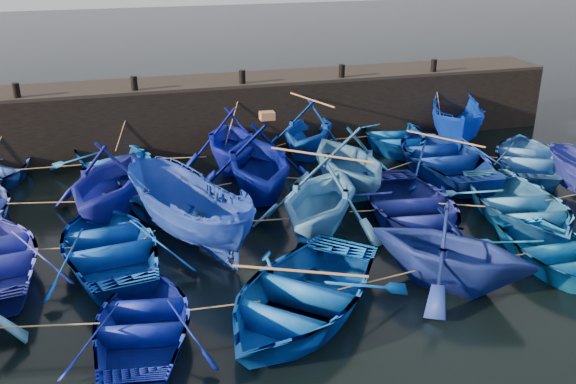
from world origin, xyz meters
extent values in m
plane|color=black|center=(0.00, 0.00, 0.00)|extent=(120.00, 120.00, 0.00)
cube|color=black|center=(0.00, 10.50, 1.25)|extent=(26.00, 2.50, 2.50)
cube|color=black|center=(0.00, 10.50, 2.56)|extent=(26.00, 2.50, 0.12)
cylinder|color=black|center=(-8.00, 9.60, 2.87)|extent=(0.24, 0.24, 0.50)
cylinder|color=black|center=(-4.00, 9.60, 2.87)|extent=(0.24, 0.24, 0.50)
cylinder|color=black|center=(0.00, 9.60, 2.87)|extent=(0.24, 0.24, 0.50)
cylinder|color=black|center=(4.00, 9.60, 2.87)|extent=(0.24, 0.24, 0.50)
cylinder|color=black|center=(8.00, 9.60, 2.87)|extent=(0.24, 0.24, 0.50)
imported|color=blue|center=(-4.91, 7.82, 0.53)|extent=(5.28, 6.13, 1.07)
imported|color=#0912A6|center=(-0.91, 7.49, 1.12)|extent=(4.07, 4.59, 2.23)
imported|color=#0535AC|center=(2.21, 8.19, 1.09)|extent=(5.19, 5.39, 2.18)
imported|color=#03429E|center=(5.71, 8.18, 0.51)|extent=(4.30, 5.46, 1.03)
imported|color=#0329B5|center=(8.20, 7.67, 0.98)|extent=(3.86, 5.41, 1.96)
imported|color=navy|center=(-5.15, 4.50, 1.21)|extent=(5.36, 5.72, 2.41)
imported|color=blue|center=(-3.71, 4.47, 0.49)|extent=(4.61, 5.48, 0.97)
imported|color=#000A7A|center=(-0.54, 4.75, 1.28)|extent=(4.63, 5.23, 2.56)
imported|color=#2C69A9|center=(2.34, 4.24, 1.18)|extent=(4.18, 4.75, 2.36)
imported|color=navy|center=(6.29, 5.20, 0.60)|extent=(4.41, 5.97, 1.20)
imported|color=#275EB1|center=(9.27, 4.43, 0.51)|extent=(5.37, 5.97, 1.02)
imported|color=#033291|center=(-5.29, 1.47, 0.53)|extent=(4.39, 5.62, 1.07)
imported|color=#143596|center=(-3.18, 1.91, 0.98)|extent=(3.96, 5.40, 1.97)
imported|color=#3779D3|center=(0.50, 1.65, 1.16)|extent=(5.67, 5.81, 2.33)
imported|color=navy|center=(3.26, 1.49, 0.56)|extent=(4.41, 5.75, 1.11)
imported|color=#2067B3|center=(6.45, 0.83, 0.54)|extent=(4.34, 5.62, 1.08)
imported|color=#061486|center=(-4.66, -2.23, 0.45)|extent=(3.73, 4.74, 0.89)
imported|color=#033B90|center=(-1.28, -2.31, 0.57)|extent=(6.63, 6.71, 1.14)
imported|color=navy|center=(2.57, -2.00, 1.05)|extent=(5.26, 5.28, 2.11)
imported|color=blue|center=(5.67, -1.95, 0.45)|extent=(3.17, 4.40, 0.91)
cube|color=brown|center=(-0.24, 4.75, 2.68)|extent=(0.45, 0.34, 0.25)
cylinder|color=tan|center=(-7.01, 7.86, 0.55)|extent=(2.41, 0.13, 0.04)
cylinder|color=tan|center=(-2.91, 7.65, 0.55)|extent=(2.20, 0.37, 0.04)
cylinder|color=tan|center=(0.65, 7.84, 0.55)|extent=(1.33, 0.74, 0.04)
cylinder|color=tan|center=(3.96, 8.18, 0.55)|extent=(1.71, 0.05, 0.04)
cylinder|color=tan|center=(6.96, 7.92, 0.55)|extent=(0.71, 0.54, 0.04)
cylinder|color=tan|center=(-7.10, 4.71, 0.55)|extent=(2.11, 0.47, 0.04)
cylinder|color=tan|center=(-4.43, 4.48, 0.55)|extent=(0.37, 0.06, 0.04)
cylinder|color=tan|center=(-2.13, 4.61, 0.55)|extent=(1.38, 0.32, 0.04)
cylinder|color=tan|center=(0.90, 4.50, 0.55)|extent=(1.10, 0.55, 0.04)
cylinder|color=tan|center=(4.32, 4.72, 0.55)|extent=(2.16, 0.99, 0.04)
cylinder|color=tan|center=(7.78, 4.81, 0.55)|extent=(1.20, 0.80, 0.04)
cylinder|color=tan|center=(-6.73, 1.54, 0.55)|extent=(1.10, 0.18, 0.04)
cylinder|color=tan|center=(-4.24, 1.69, 0.55)|extent=(0.33, 0.46, 0.04)
cylinder|color=tan|center=(-1.34, 1.78, 0.55)|extent=(1.89, 0.30, 0.04)
cylinder|color=tan|center=(1.88, 1.57, 0.55)|extent=(0.96, 0.19, 0.04)
cylinder|color=tan|center=(4.85, 1.16, 0.55)|extent=(1.40, 0.69, 0.04)
cylinder|color=tan|center=(7.97, 0.90, 0.55)|extent=(1.25, 0.19, 0.04)
cylinder|color=tan|center=(-6.75, -1.99, 0.55)|extent=(2.39, 0.51, 0.04)
cylinder|color=tan|center=(-2.97, -2.27, 0.55)|extent=(1.58, 0.12, 0.04)
cylinder|color=tan|center=(0.64, -2.15, 0.55)|extent=(2.06, 0.35, 0.04)
cylinder|color=tan|center=(4.12, -1.97, 0.55)|extent=(1.30, 0.08, 0.04)
cylinder|color=tan|center=(-8.56, 9.31, 1.58)|extent=(1.16, 0.43, 2.09)
cylinder|color=tan|center=(-4.45, 9.26, 1.58)|extent=(0.95, 0.53, 2.09)
cylinder|color=tan|center=(-0.45, 9.09, 1.58)|extent=(0.96, 0.86, 2.09)
cylinder|color=tan|center=(3.10, 9.45, 1.58)|extent=(1.82, 0.15, 2.09)
cylinder|color=tan|center=(4.86, 9.44, 1.58)|extent=(1.74, 0.16, 2.09)
cylinder|color=tan|center=(8.10, 9.18, 1.58)|extent=(0.24, 0.68, 2.08)
cylinder|color=#99724C|center=(2.21, 8.19, 2.21)|extent=(1.08, 2.84, 0.06)
cylinder|color=#99724C|center=(6.29, 5.20, 1.23)|extent=(1.77, 2.49, 0.06)
cylinder|color=#99724C|center=(0.50, 1.65, 2.36)|extent=(2.34, 1.97, 0.06)
cylinder|color=#99724C|center=(-1.28, -2.31, 1.17)|extent=(2.74, 1.32, 0.06)
camera|label=1|loc=(-4.84, -14.03, 8.10)|focal=40.00mm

